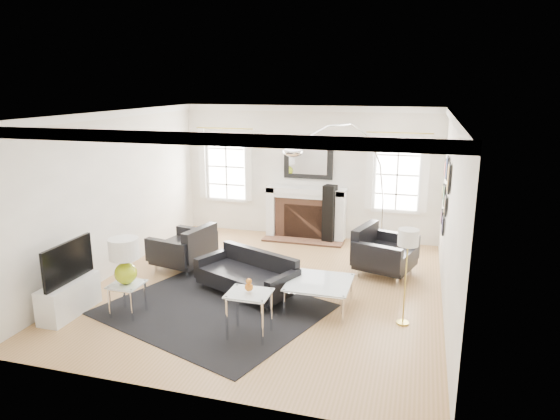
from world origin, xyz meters
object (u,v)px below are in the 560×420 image
(armchair_left, at_px, (186,249))
(arc_floor_lamp, at_px, (340,182))
(fireplace, at_px, (306,214))
(armchair_right, at_px, (382,253))
(coffee_table, at_px, (319,284))
(sofa, at_px, (249,276))
(gourd_lamp, at_px, (124,258))

(armchair_left, relative_size, arc_floor_lamp, 0.44)
(fireplace, relative_size, armchair_right, 1.39)
(armchair_right, distance_m, coffee_table, 1.82)
(sofa, distance_m, arc_floor_lamp, 2.75)
(armchair_left, height_order, coffee_table, armchair_left)
(gourd_lamp, distance_m, arc_floor_lamp, 4.31)
(fireplace, height_order, gourd_lamp, gourd_lamp)
(sofa, relative_size, gourd_lamp, 2.66)
(armchair_left, height_order, gourd_lamp, gourd_lamp)
(coffee_table, distance_m, arc_floor_lamp, 2.71)
(sofa, distance_m, armchair_right, 2.42)
(sofa, xyz_separation_m, gourd_lamp, (-1.41, -1.22, 0.58))
(coffee_table, bearing_deg, sofa, 169.33)
(armchair_left, distance_m, armchair_right, 3.47)
(fireplace, distance_m, armchair_right, 2.40)
(armchair_right, xyz_separation_m, gourd_lamp, (-3.36, -2.64, 0.49))
(fireplace, bearing_deg, armchair_left, -124.51)
(coffee_table, relative_size, arc_floor_lamp, 0.35)
(sofa, height_order, coffee_table, sofa)
(armchair_left, relative_size, coffee_table, 1.24)
(coffee_table, height_order, arc_floor_lamp, arc_floor_lamp)
(armchair_left, bearing_deg, coffee_table, -19.18)
(sofa, height_order, arc_floor_lamp, arc_floor_lamp)
(coffee_table, relative_size, gourd_lamp, 1.38)
(sofa, bearing_deg, coffee_table, -10.67)
(coffee_table, bearing_deg, fireplace, 106.43)
(coffee_table, xyz_separation_m, gourd_lamp, (-2.59, -1.00, 0.49))
(fireplace, xyz_separation_m, gourd_lamp, (-1.62, -4.29, 0.33))
(armchair_right, bearing_deg, armchair_left, -167.68)
(coffee_table, bearing_deg, armchair_left, 160.82)
(sofa, bearing_deg, gourd_lamp, -139.10)
(sofa, xyz_separation_m, coffee_table, (1.18, -0.22, 0.09))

